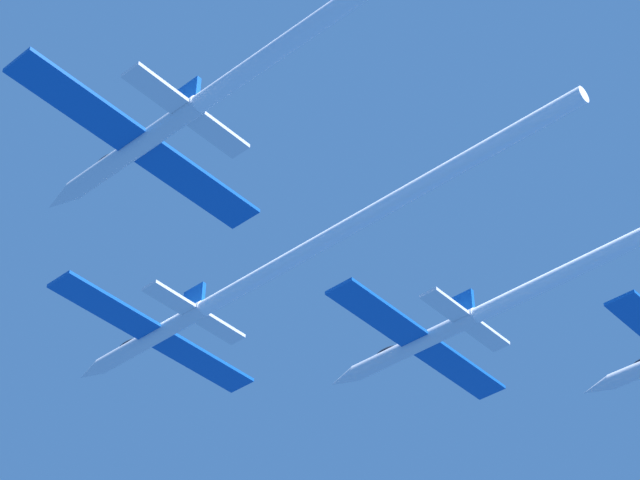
% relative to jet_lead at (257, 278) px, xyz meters
% --- Properties ---
extents(jet_lead, '(20.99, 52.07, 3.48)m').
position_rel_jet_lead_xyz_m(jet_lead, '(0.00, 0.00, 0.00)').
color(jet_lead, silver).
extents(jet_left_wing, '(20.99, 54.30, 3.48)m').
position_rel_jet_lead_xyz_m(jet_left_wing, '(-16.98, -18.02, -0.90)').
color(jet_left_wing, silver).
extents(jet_right_wing, '(20.99, 56.49, 3.48)m').
position_rel_jet_lead_xyz_m(jet_right_wing, '(14.64, -18.73, -0.88)').
color(jet_right_wing, silver).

